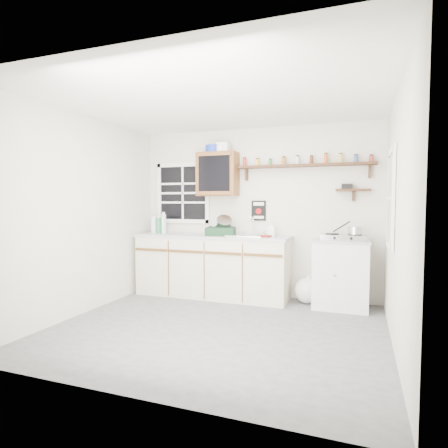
# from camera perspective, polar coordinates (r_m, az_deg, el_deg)

# --- Properties ---
(room) EXTENTS (3.64, 3.24, 2.54)m
(room) POSITION_cam_1_polar(r_m,az_deg,el_deg) (4.11, -1.01, 1.14)
(room) COLOR #4B4B4E
(room) RESTS_ON ground
(main_cabinet) EXTENTS (2.31, 0.63, 0.92)m
(main_cabinet) POSITION_cam_1_polar(r_m,az_deg,el_deg) (5.61, -1.82, -6.35)
(main_cabinet) COLOR beige
(main_cabinet) RESTS_ON floor
(right_cabinet) EXTENTS (0.73, 0.57, 0.91)m
(right_cabinet) POSITION_cam_1_polar(r_m,az_deg,el_deg) (5.25, 17.38, -7.24)
(right_cabinet) COLOR silver
(right_cabinet) RESTS_ON floor
(sink) EXTENTS (0.52, 0.44, 0.29)m
(sink) POSITION_cam_1_polar(r_m,az_deg,el_deg) (5.38, 3.50, -1.72)
(sink) COLOR #B3B3B7
(sink) RESTS_ON main_cabinet
(upper_cabinet) EXTENTS (0.60, 0.32, 0.65)m
(upper_cabinet) POSITION_cam_1_polar(r_m,az_deg,el_deg) (5.66, -0.97, 7.59)
(upper_cabinet) COLOR brown
(upper_cabinet) RESTS_ON wall_back
(upper_cabinet_clutter) EXTENTS (0.37, 0.24, 0.14)m
(upper_cabinet_clutter) POSITION_cam_1_polar(r_m,az_deg,el_deg) (5.71, -1.01, 11.44)
(upper_cabinet_clutter) COLOR #1931A4
(upper_cabinet_clutter) RESTS_ON upper_cabinet
(spice_shelf) EXTENTS (1.91, 0.18, 0.35)m
(spice_shelf) POSITION_cam_1_polar(r_m,az_deg,el_deg) (5.42, 12.19, 8.79)
(spice_shelf) COLOR black
(spice_shelf) RESTS_ON wall_back
(secondary_shelf) EXTENTS (0.45, 0.16, 0.24)m
(secondary_shelf) POSITION_cam_1_polar(r_m,az_deg,el_deg) (5.36, 18.83, 4.99)
(secondary_shelf) COLOR black
(secondary_shelf) RESTS_ON wall_back
(warning_sign) EXTENTS (0.22, 0.02, 0.30)m
(warning_sign) POSITION_cam_1_polar(r_m,az_deg,el_deg) (5.60, 5.30, 2.05)
(warning_sign) COLOR black
(warning_sign) RESTS_ON wall_back
(window_back) EXTENTS (0.93, 0.03, 0.98)m
(window_back) POSITION_cam_1_polar(r_m,az_deg,el_deg) (6.04, -6.27, 4.70)
(window_back) COLOR black
(window_back) RESTS_ON wall_back
(window_right) EXTENTS (0.03, 0.78, 1.08)m
(window_right) POSITION_cam_1_polar(r_m,az_deg,el_deg) (4.39, 24.14, 3.60)
(window_right) COLOR black
(window_right) RESTS_ON wall_back
(water_bottles) EXTENTS (0.24, 0.10, 0.33)m
(water_bottles) POSITION_cam_1_polar(r_m,az_deg,el_deg) (5.96, -9.94, -0.08)
(water_bottles) COLOR silver
(water_bottles) RESTS_ON main_cabinet
(dish_rack) EXTENTS (0.45, 0.37, 0.31)m
(dish_rack) POSITION_cam_1_polar(r_m,az_deg,el_deg) (5.43, -0.36, -0.74)
(dish_rack) COLOR black
(dish_rack) RESTS_ON main_cabinet
(soap_bottle) EXTENTS (0.10, 0.10, 0.21)m
(soap_bottle) POSITION_cam_1_polar(r_m,az_deg,el_deg) (5.37, 7.29, -0.75)
(soap_bottle) COLOR white
(soap_bottle) RESTS_ON main_cabinet
(rag) EXTENTS (0.18, 0.16, 0.02)m
(rag) POSITION_cam_1_polar(r_m,az_deg,el_deg) (5.25, 6.20, -1.86)
(rag) COLOR maroon
(rag) RESTS_ON main_cabinet
(hotplate) EXTENTS (0.58, 0.33, 0.08)m
(hotplate) POSITION_cam_1_polar(r_m,az_deg,el_deg) (5.16, 17.72, -1.91)
(hotplate) COLOR #B3B3B7
(hotplate) RESTS_ON right_cabinet
(saucepan) EXTENTS (0.38, 0.31, 0.18)m
(saucepan) POSITION_cam_1_polar(r_m,az_deg,el_deg) (5.15, 19.26, -0.95)
(saucepan) COLOR #B3B3B7
(saucepan) RESTS_ON hotplate
(trash_bag) EXTENTS (0.38, 0.34, 0.43)m
(trash_bag) POSITION_cam_1_polar(r_m,az_deg,el_deg) (5.39, 12.50, -9.84)
(trash_bag) COLOR silver
(trash_bag) RESTS_ON floor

